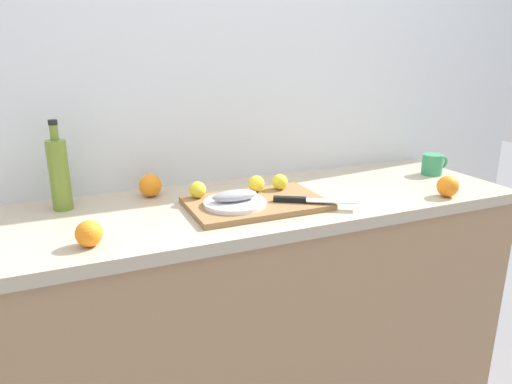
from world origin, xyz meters
name	(u,v)px	position (x,y,z in m)	size (l,w,h in m)	color
back_wall	(213,93)	(0.00, 0.33, 1.25)	(3.20, 0.05, 2.50)	silver
kitchen_counter	(246,315)	(0.00, 0.00, 0.45)	(2.00, 0.60, 0.90)	#9E7A56
cutting_board	(256,203)	(0.02, -0.05, 0.91)	(0.46, 0.30, 0.02)	olive
white_plate	(235,203)	(-0.07, -0.07, 0.93)	(0.21, 0.21, 0.01)	white
fish_fillet	(235,196)	(-0.07, -0.07, 0.95)	(0.15, 0.07, 0.04)	gray
chef_knife	(306,200)	(0.16, -0.14, 0.93)	(0.26, 0.17, 0.02)	silver
lemon_0	(256,184)	(0.06, 0.04, 0.95)	(0.06, 0.06, 0.06)	yellow
lemon_1	(198,190)	(-0.15, 0.06, 0.95)	(0.06, 0.06, 0.06)	yellow
lemon_2	(280,182)	(0.15, 0.03, 0.95)	(0.06, 0.06, 0.06)	yellow
olive_oil_bottle	(59,173)	(-0.59, 0.17, 1.02)	(0.06, 0.06, 0.30)	olive
coffee_mug_0	(433,164)	(0.87, 0.04, 0.94)	(0.13, 0.09, 0.09)	#338C59
orange_0	(150,186)	(-0.29, 0.20, 0.94)	(0.08, 0.08, 0.08)	orange
orange_1	(89,234)	(-0.53, -0.18, 0.94)	(0.07, 0.07, 0.07)	orange
orange_2	(448,186)	(0.69, -0.23, 0.94)	(0.08, 0.08, 0.08)	orange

